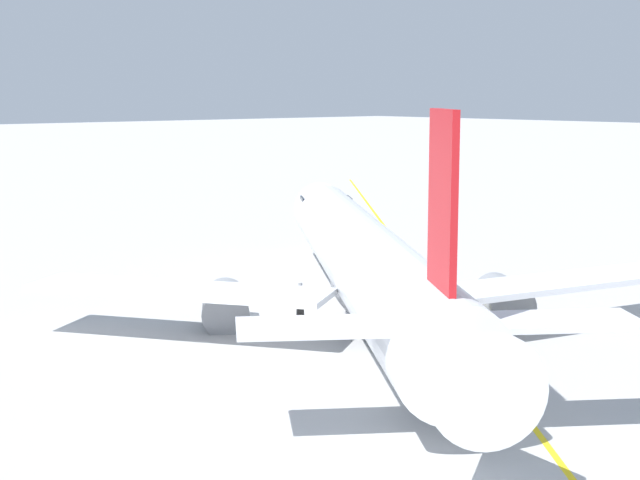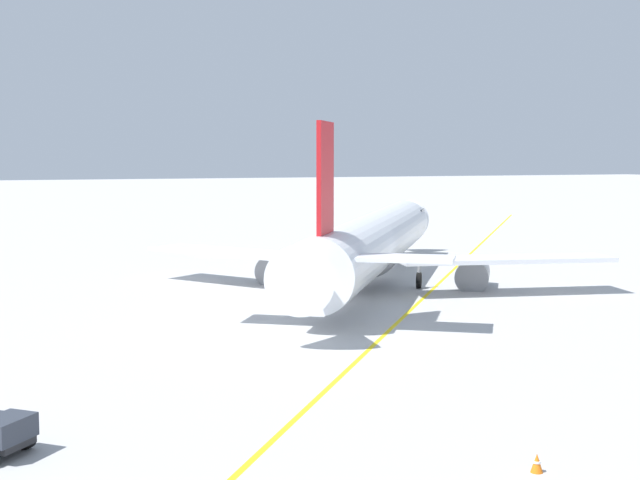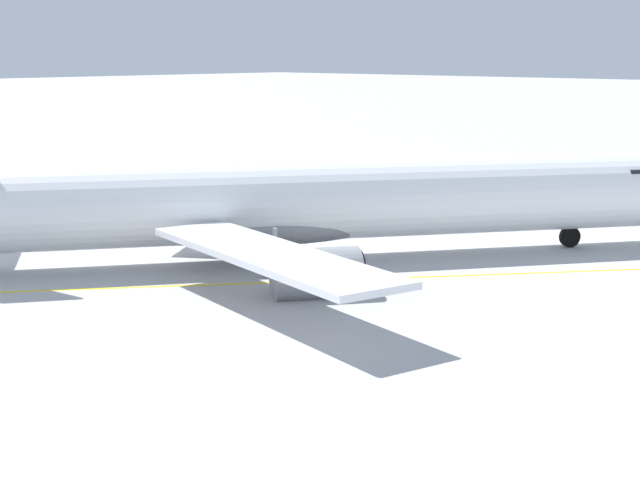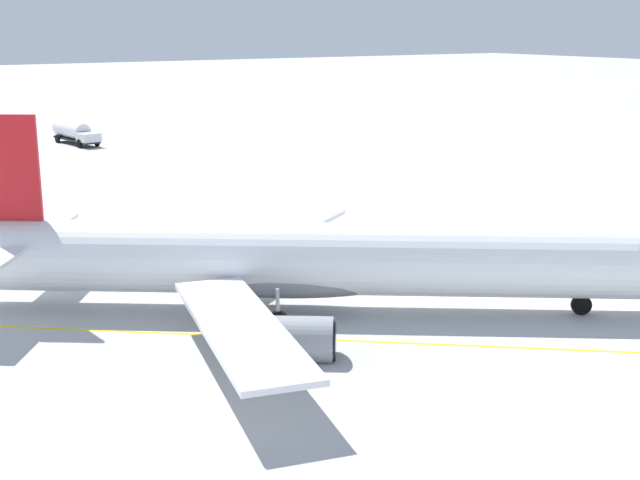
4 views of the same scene
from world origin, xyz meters
TOP-DOWN VIEW (x-y plane):
  - ground_plane at (0.00, 0.00)m, footprint 600.00×600.00m
  - airliner_main at (3.13, -2.44)m, footprint 29.75×38.13m
  - fuel_tanker_truck at (-70.35, 6.79)m, footprint 9.94×3.79m
  - taxiway_centreline at (9.27, -1.89)m, footprint 93.33×115.56m

SIDE VIEW (x-z plane):
  - ground_plane at x=0.00m, z-range 0.00..0.00m
  - taxiway_centreline at x=9.27m, z-range 0.00..0.01m
  - fuel_tanker_truck at x=-70.35m, z-range 0.15..3.02m
  - airliner_main at x=3.13m, z-range -2.70..8.26m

